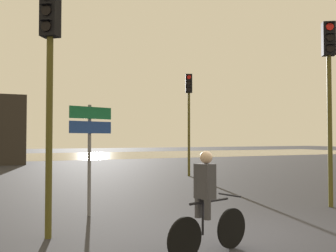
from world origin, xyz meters
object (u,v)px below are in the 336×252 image
cyclist (207,202)px  traffic_light_near_left (50,64)px  direction_sign_post (90,139)px  traffic_light_near_right (329,79)px  traffic_light_far_right (189,106)px

cyclist → traffic_light_near_left: bearing=-149.5°
traffic_light_near_left → cyclist: bearing=174.0°
traffic_light_near_left → direction_sign_post: size_ratio=1.76×
traffic_light_near_right → traffic_light_far_right: size_ratio=1.01×
direction_sign_post → cyclist: direction_sign_post is taller
traffic_light_near_left → cyclist: 3.78m
direction_sign_post → cyclist: (1.06, -3.62, -0.97)m
direction_sign_post → cyclist: size_ratio=1.57×
traffic_light_near_right → cyclist: (-5.02, -2.24, -2.57)m
traffic_light_near_left → traffic_light_near_right: size_ratio=0.93×
traffic_light_far_right → direction_sign_post: 9.72m
direction_sign_post → cyclist: bearing=87.5°
traffic_light_far_right → direction_sign_post: traffic_light_far_right is taller
traffic_light_near_right → direction_sign_post: traffic_light_near_right is taller
traffic_light_near_left → traffic_light_near_right: traffic_light_near_right is taller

